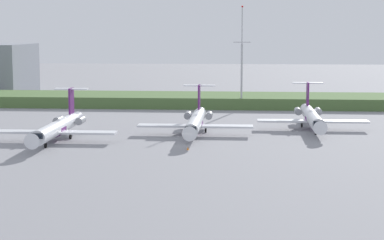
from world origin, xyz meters
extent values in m
plane|color=gray|center=(0.00, 30.00, 0.00)|extent=(500.00, 500.00, 0.00)
cube|color=#4C6B38|center=(0.00, 63.99, 1.49)|extent=(320.00, 20.00, 2.98)
cylinder|color=silver|center=(-24.67, 3.91, 2.45)|extent=(2.70, 24.00, 2.70)
cone|color=silver|center=(-24.67, -9.59, 2.45)|extent=(2.70, 3.00, 2.70)
cone|color=silver|center=(-24.67, 17.91, 2.45)|extent=(2.30, 4.00, 2.29)
cube|color=black|center=(-24.67, -7.69, 2.92)|extent=(2.02, 1.80, 0.90)
cylinder|color=#591E66|center=(-24.67, 3.91, 2.30)|extent=(2.76, 3.60, 2.76)
cube|color=silver|center=(-30.58, 2.91, 1.84)|extent=(11.00, 3.20, 0.36)
cube|color=silver|center=(-18.77, 2.91, 1.84)|extent=(11.00, 3.20, 0.36)
cube|color=#591E66|center=(-24.67, 14.91, 6.40)|extent=(0.36, 3.20, 5.20)
cube|color=silver|center=(-24.67, 15.21, 8.80)|extent=(6.80, 1.80, 0.24)
cylinder|color=gray|center=(-26.92, 13.11, 2.65)|extent=(1.50, 3.40, 1.50)
cylinder|color=gray|center=(-22.42, 13.11, 2.65)|extent=(1.50, 3.40, 1.50)
cylinder|color=gray|center=(-24.67, -3.53, 1.00)|extent=(0.20, 0.20, 0.65)
cylinder|color=black|center=(-24.67, -3.53, 0.45)|extent=(0.30, 0.90, 0.90)
cylinder|color=black|center=(-26.57, 6.31, 0.45)|extent=(0.35, 0.90, 0.90)
cylinder|color=black|center=(-22.77, 6.31, 0.45)|extent=(0.35, 0.90, 0.90)
cylinder|color=silver|center=(0.63, 13.80, 2.45)|extent=(2.70, 24.00, 2.70)
cone|color=silver|center=(0.63, 0.30, 2.45)|extent=(2.70, 3.00, 2.70)
cone|color=silver|center=(0.63, 27.80, 2.45)|extent=(2.29, 4.00, 2.29)
cube|color=black|center=(0.63, 2.20, 2.92)|extent=(2.03, 1.80, 0.90)
cylinder|color=#591E66|center=(0.63, 13.80, 2.30)|extent=(2.76, 3.60, 2.76)
cube|color=silver|center=(-5.27, 12.80, 1.84)|extent=(11.00, 3.20, 0.36)
cube|color=silver|center=(6.54, 12.80, 1.84)|extent=(11.00, 3.20, 0.36)
cube|color=#591E66|center=(0.63, 24.80, 6.40)|extent=(0.36, 3.20, 5.20)
cube|color=silver|center=(0.63, 25.10, 8.80)|extent=(6.80, 1.80, 0.24)
cylinder|color=gray|center=(-1.62, 23.00, 2.65)|extent=(1.50, 3.40, 1.50)
cylinder|color=gray|center=(2.88, 23.00, 2.65)|extent=(1.50, 3.40, 1.50)
cylinder|color=gray|center=(0.63, 6.36, 1.00)|extent=(0.20, 0.20, 0.65)
cylinder|color=black|center=(0.63, 6.36, 0.45)|extent=(0.30, 0.90, 0.90)
cylinder|color=black|center=(-1.27, 16.20, 0.45)|extent=(0.35, 0.90, 0.90)
cylinder|color=black|center=(2.53, 16.20, 0.45)|extent=(0.35, 0.90, 0.90)
cylinder|color=silver|center=(24.48, 22.56, 2.45)|extent=(2.70, 24.00, 2.70)
cone|color=silver|center=(24.48, 9.06, 2.45)|extent=(2.70, 3.00, 2.70)
cone|color=silver|center=(24.48, 36.56, 2.45)|extent=(2.30, 4.00, 2.29)
cube|color=black|center=(24.48, 10.96, 2.92)|extent=(2.02, 1.80, 0.90)
cylinder|color=#591E66|center=(24.48, 22.56, 2.30)|extent=(2.76, 3.60, 2.76)
cube|color=silver|center=(18.57, 21.56, 1.84)|extent=(11.00, 3.20, 0.36)
cube|color=silver|center=(30.38, 21.56, 1.84)|extent=(11.00, 3.20, 0.36)
cube|color=#591E66|center=(24.48, 33.56, 6.40)|extent=(0.36, 3.20, 5.20)
cube|color=silver|center=(24.48, 33.86, 8.80)|extent=(6.80, 1.80, 0.24)
cylinder|color=gray|center=(22.23, 31.76, 2.65)|extent=(1.50, 3.40, 1.50)
cylinder|color=gray|center=(26.73, 31.76, 2.65)|extent=(1.50, 3.40, 1.50)
cylinder|color=gray|center=(24.48, 15.12, 1.00)|extent=(0.20, 0.20, 0.65)
cylinder|color=black|center=(24.48, 15.12, 0.45)|extent=(0.30, 0.90, 0.90)
cylinder|color=black|center=(22.58, 24.96, 0.45)|extent=(0.35, 0.90, 0.90)
cylinder|color=black|center=(26.38, 24.96, 0.45)|extent=(0.35, 0.90, 0.90)
cylinder|color=#B2B2B7|center=(9.60, 55.44, 8.52)|extent=(0.50, 0.50, 17.03)
cylinder|color=#B2B2B7|center=(9.60, 55.44, 21.62)|extent=(0.28, 0.28, 9.17)
cube|color=#B2B2B7|center=(9.60, 55.44, 17.43)|extent=(4.40, 0.20, 0.20)
sphere|color=red|center=(9.60, 55.44, 26.46)|extent=(0.50, 0.50, 0.50)
cone|color=orange|center=(0.52, -3.46, 0.28)|extent=(0.44, 0.44, 0.55)
camera|label=1|loc=(9.93, -117.30, 20.92)|focal=62.55mm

